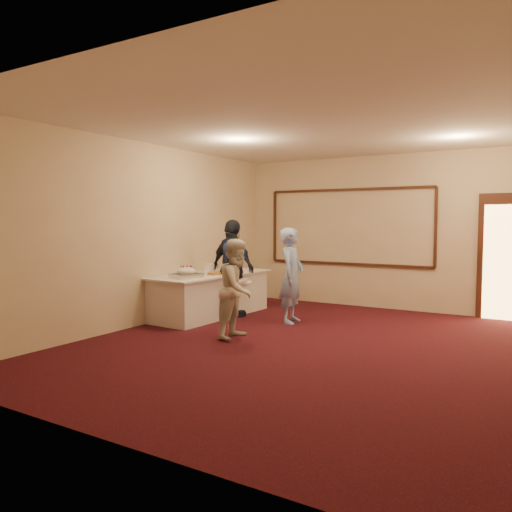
# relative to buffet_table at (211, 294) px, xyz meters

# --- Properties ---
(floor) EXTENTS (7.00, 7.00, 0.00)m
(floor) POSITION_rel_buffet_table_xyz_m (2.51, -1.11, -0.39)
(floor) COLOR black
(floor) RESTS_ON ground
(room_walls) EXTENTS (6.04, 7.04, 3.02)m
(room_walls) POSITION_rel_buffet_table_xyz_m (2.51, -1.11, 1.64)
(room_walls) COLOR beige
(room_walls) RESTS_ON floor
(wall_molding) EXTENTS (3.45, 0.04, 1.55)m
(wall_molding) POSITION_rel_buffet_table_xyz_m (1.71, 2.36, 1.21)
(wall_molding) COLOR #351C0F
(wall_molding) RESTS_ON room_walls
(doorway) EXTENTS (1.05, 0.07, 2.20)m
(doorway) POSITION_rel_buffet_table_xyz_m (4.66, 2.35, 0.69)
(doorway) COLOR #351C0F
(doorway) RESTS_ON floor
(buffet_table) EXTENTS (1.09, 2.58, 0.77)m
(buffet_table) POSITION_rel_buffet_table_xyz_m (0.00, 0.00, 0.00)
(buffet_table) COLOR silver
(buffet_table) RESTS_ON floor
(pavlova_tray) EXTENTS (0.50, 0.59, 0.19)m
(pavlova_tray) POSITION_rel_buffet_table_xyz_m (0.07, -0.78, 0.47)
(pavlova_tray) COLOR silver
(pavlova_tray) RESTS_ON buffet_table
(cupcake_stand) EXTENTS (0.31, 0.31, 0.45)m
(cupcake_stand) POSITION_rel_buffet_table_xyz_m (-0.17, 0.80, 0.54)
(cupcake_stand) COLOR #C73F78
(cupcake_stand) RESTS_ON buffet_table
(plate_stack_a) EXTENTS (0.20, 0.20, 0.16)m
(plate_stack_a) POSITION_rel_buffet_table_xyz_m (-0.11, 0.10, 0.46)
(plate_stack_a) COLOR white
(plate_stack_a) RESTS_ON buffet_table
(plate_stack_b) EXTENTS (0.21, 0.21, 0.17)m
(plate_stack_b) POSITION_rel_buffet_table_xyz_m (0.19, 0.40, 0.47)
(plate_stack_b) COLOR white
(plate_stack_b) RESTS_ON buffet_table
(tart) EXTENTS (0.27, 0.27, 0.06)m
(tart) POSITION_rel_buffet_table_xyz_m (0.23, -0.21, 0.41)
(tart) COLOR white
(tart) RESTS_ON buffet_table
(man) EXTENTS (0.46, 0.63, 1.60)m
(man) POSITION_rel_buffet_table_xyz_m (1.54, 0.20, 0.41)
(man) COLOR #8AA8E7
(man) RESTS_ON floor
(woman) EXTENTS (0.59, 0.74, 1.46)m
(woman) POSITION_rel_buffet_table_xyz_m (1.35, -1.18, 0.34)
(woman) COLOR silver
(woman) RESTS_ON floor
(guest) EXTENTS (1.10, 0.67, 1.75)m
(guest) POSITION_rel_buffet_table_xyz_m (0.38, 0.14, 0.49)
(guest) COLOR black
(guest) RESTS_ON floor
(camera_flash) EXTENTS (0.08, 0.06, 0.05)m
(camera_flash) POSITION_rel_buffet_table_xyz_m (0.50, 0.03, 0.90)
(camera_flash) COLOR white
(camera_flash) RESTS_ON guest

